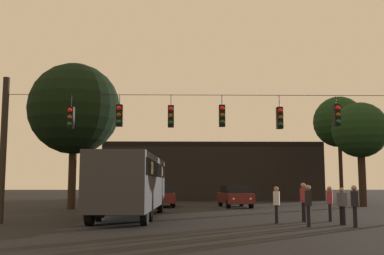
{
  "coord_description": "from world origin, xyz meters",
  "views": [
    {
      "loc": [
        -0.8,
        -8.03,
        1.71
      ],
      "look_at": [
        -0.38,
        16.7,
        4.69
      ],
      "focal_mm": 43.06,
      "sensor_mm": 36.0,
      "label": 1
    }
  ],
  "objects": [
    {
      "name": "tree_right_far",
      "position": [
        12.2,
        25.49,
        5.54
      ],
      "size": [
        4.08,
        4.08,
        7.64
      ],
      "color": "black",
      "rests_on": "ground"
    },
    {
      "name": "overhead_signal_span",
      "position": [
        -0.04,
        11.83,
        3.72
      ],
      "size": [
        17.47,
        0.44,
        6.3
      ],
      "color": "black",
      "rests_on": "ground"
    },
    {
      "name": "ground_plane",
      "position": [
        0.0,
        24.5,
        0.0
      ],
      "size": [
        168.0,
        168.0,
        0.0
      ],
      "primitive_type": "plane",
      "color": "black",
      "rests_on": "ground"
    },
    {
      "name": "tree_behind_building",
      "position": [
        -8.2,
        22.61,
        6.64
      ],
      "size": [
        6.11,
        6.11,
        9.72
      ],
      "color": "black",
      "rests_on": "ground"
    },
    {
      "name": "car_far_left",
      "position": [
        -2.43,
        25.49,
        0.8
      ],
      "size": [
        2.11,
        4.44,
        1.52
      ],
      "color": "#511919",
      "rests_on": "ground"
    },
    {
      "name": "pedestrian_crossing_right",
      "position": [
        4.07,
        10.13,
        0.92
      ],
      "size": [
        0.3,
        0.4,
        1.63
      ],
      "color": "black",
      "rests_on": "ground"
    },
    {
      "name": "city_bus",
      "position": [
        -3.41,
        15.09,
        1.87
      ],
      "size": [
        2.81,
        11.06,
        3.0
      ],
      "color": "#2D2D33",
      "rests_on": "ground"
    },
    {
      "name": "corner_building",
      "position": [
        2.03,
        40.8,
        2.85
      ],
      "size": [
        21.54,
        8.9,
        5.69
      ],
      "color": "black",
      "rests_on": "ground"
    },
    {
      "name": "pedestrian_far_side",
      "position": [
        3.14,
        11.76,
        0.87
      ],
      "size": [
        0.33,
        0.41,
        1.56
      ],
      "color": "black",
      "rests_on": "ground"
    },
    {
      "name": "car_near_right",
      "position": [
        2.78,
        24.69,
        0.8
      ],
      "size": [
        2.26,
        4.48,
        1.52
      ],
      "color": "#511919",
      "rests_on": "ground"
    },
    {
      "name": "pedestrian_near_bus",
      "position": [
        4.48,
        12.45,
        0.97
      ],
      "size": [
        0.25,
        0.37,
        1.71
      ],
      "color": "black",
      "rests_on": "ground"
    },
    {
      "name": "pedestrian_crossing_left",
      "position": [
        5.83,
        9.94,
        0.91
      ],
      "size": [
        0.31,
        0.4,
        1.62
      ],
      "color": "black",
      "rests_on": "ground"
    },
    {
      "name": "pedestrian_trailing",
      "position": [
        5.72,
        12.65,
        0.87
      ],
      "size": [
        0.35,
        0.42,
        1.56
      ],
      "color": "black",
      "rests_on": "ground"
    },
    {
      "name": "tree_left_silhouette",
      "position": [
        12.75,
        31.63,
        6.99
      ],
      "size": [
        4.43,
        4.43,
        9.23
      ],
      "color": "black",
      "rests_on": "ground"
    },
    {
      "name": "pedestrian_crossing_center",
      "position": [
        5.69,
        10.96,
        0.85
      ],
      "size": [
        0.34,
        0.42,
        1.52
      ],
      "color": "black",
      "rests_on": "ground"
    }
  ]
}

